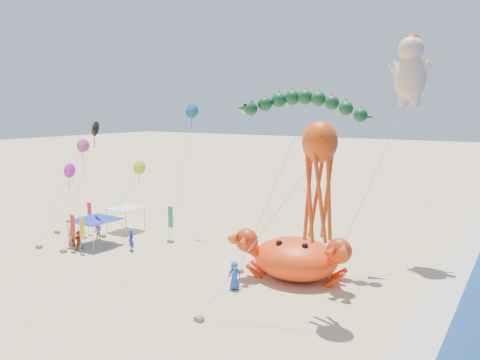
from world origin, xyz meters
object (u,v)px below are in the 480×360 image
(canopy_blue, at_px, (95,217))
(dragon_kite, at_px, (302,109))
(canopy_white, at_px, (125,206))
(crab_inflatable, at_px, (295,257))
(cherub_kite, at_px, (410,68))
(octopus_kite, at_px, (319,172))

(canopy_blue, bearing_deg, dragon_kite, 16.76)
(canopy_white, bearing_deg, dragon_kite, 0.85)
(crab_inflatable, xyz_separation_m, cherub_kite, (5.07, 8.71, 13.11))
(octopus_kite, height_order, canopy_blue, octopus_kite)
(dragon_kite, xyz_separation_m, octopus_kite, (4.67, -7.82, -3.44))
(crab_inflatable, height_order, octopus_kite, octopus_kite)
(canopy_blue, relative_size, canopy_white, 1.25)
(cherub_kite, height_order, canopy_white, cherub_kite)
(crab_inflatable, distance_m, canopy_blue, 18.24)
(dragon_kite, relative_size, canopy_blue, 3.37)
(dragon_kite, bearing_deg, cherub_kite, 40.78)
(cherub_kite, bearing_deg, canopy_white, -166.97)
(canopy_white, bearing_deg, cherub_kite, 13.03)
(cherub_kite, height_order, canopy_blue, cherub_kite)
(canopy_blue, height_order, canopy_white, same)
(crab_inflatable, bearing_deg, dragon_kite, 109.79)
(octopus_kite, bearing_deg, crab_inflatable, 127.67)
(octopus_kite, height_order, canopy_white, octopus_kite)
(cherub_kite, distance_m, canopy_blue, 28.25)
(dragon_kite, height_order, canopy_white, dragon_kite)
(dragon_kite, distance_m, octopus_kite, 9.74)
(octopus_kite, distance_m, canopy_blue, 22.54)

